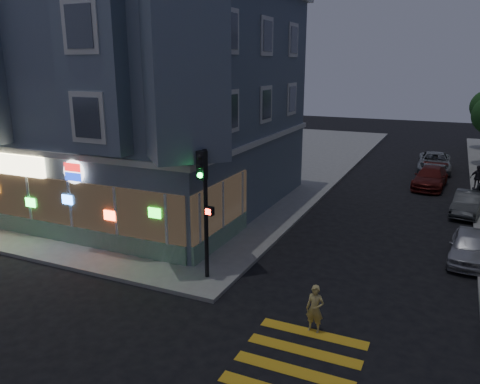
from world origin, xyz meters
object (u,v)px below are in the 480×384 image
Objects in this scene: parked_car_b at (467,203)px; traffic_signal at (204,193)px; running_child at (315,309)px; parked_car_d at (434,162)px; parked_car_a at (469,247)px; pedestrian_b at (478,178)px; parked_car_c at (430,178)px.

parked_car_b is 0.77× the size of traffic_signal.
running_child reaches higher than parked_car_b.
running_child is at bearing -97.50° from parked_car_d.
parked_car_d is at bearing 100.54° from parked_car_a.
parked_car_d is at bearing 80.33° from traffic_signal.
pedestrian_b is 11.97m from parked_car_a.
pedestrian_b is at bearing 79.58° from running_child.
parked_car_b is (4.23, 14.22, -0.13)m from running_child.
pedestrian_b is 0.41× the size of parked_car_b.
running_child reaches higher than parked_car_c.
parked_car_a is at bearing -75.34° from parked_car_c.
parked_car_b is at bearing -63.39° from parked_car_c.
parked_car_b is at bearing -81.15° from parked_car_d.
parked_car_d is (-2.10, 17.07, 0.06)m from parked_car_a.
pedestrian_b reaches higher than parked_car_a.
parked_car_a is at bearing 72.48° from pedestrian_b.
parked_car_d is 1.04× the size of traffic_signal.
running_child is 0.30× the size of parked_car_d.
parked_car_a is 0.74× the size of parked_car_d.
running_child is 8.66m from parked_car_a.
running_child reaches higher than parked_car_d.
parked_car_b is (0.00, 6.67, -0.02)m from parked_car_a.
parked_car_d is (-2.10, 10.40, 0.08)m from parked_car_b.
running_child is 14.84m from parked_car_b.
traffic_signal is (-4.49, 1.55, 2.61)m from running_child.
parked_car_b is (-0.60, -5.29, -0.30)m from pedestrian_b.
parked_car_d is (2.13, 24.62, -0.05)m from running_child.
parked_car_a is 12.05m from parked_car_c.
parked_car_d is (-2.70, 5.11, -0.22)m from pedestrian_b.
parked_car_a is 0.77× the size of traffic_signal.
parked_car_b is at bearing 76.92° from running_child.
parked_car_c reaches higher than parked_car_b.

